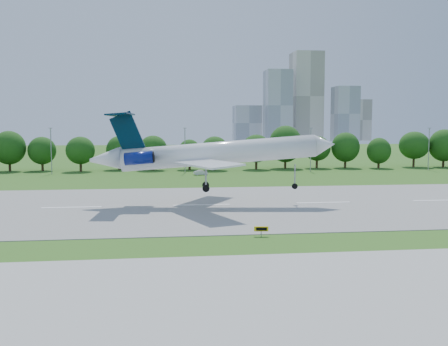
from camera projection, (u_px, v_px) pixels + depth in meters
ground at (394, 236)px, 56.68m from camera, size 600.00×600.00×0.00m
runway at (324, 203)px, 81.38m from camera, size 400.00×45.00×0.08m
tree_line at (251, 148)px, 147.04m from camera, size 288.40×8.40×10.40m
light_poles at (249, 149)px, 136.83m from camera, size 175.90×0.25×12.19m
skyline at (302, 107)px, 452.13m from camera, size 127.00×52.00×80.00m
airliner at (206, 153)px, 78.44m from camera, size 38.97×28.22×12.50m
taxi_sign_left at (261, 229)px, 56.48m from camera, size 1.63×0.36×1.14m
service_vehicle_a at (201, 173)px, 128.87m from camera, size 3.83×2.08×1.20m
service_vehicle_b at (201, 172)px, 131.56m from camera, size 3.71×1.98×1.20m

